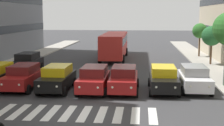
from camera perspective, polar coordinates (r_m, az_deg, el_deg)
The scene contains 13 objects.
ground_plane at distance 17.17m, azimuth -6.44°, elevation -9.01°, with size 180.00×180.00×0.00m, color #38383A.
crosswalk_markings at distance 17.17m, azimuth -6.44°, elevation -8.99°, with size 8.55×2.80×0.01m.
car_0 at distance 22.49m, azimuth 14.58°, elevation -2.65°, with size 2.02×4.44×1.72m.
car_1 at distance 21.85m, azimuth 9.25°, elevation -2.81°, with size 2.02×4.44×1.72m.
car_2 at distance 21.53m, azimuth 2.15°, elevation -2.87°, with size 2.02×4.44×1.72m.
car_3 at distance 21.58m, azimuth -3.26°, elevation -2.85°, with size 2.02×4.44×1.72m.
car_4 at distance 22.16m, azimuth -9.87°, elevation -2.66°, with size 2.02×4.44×1.72m.
car_5 at distance 23.18m, azimuth -15.72°, elevation -2.36°, with size 2.02×4.44×1.72m.
car_row2_0 at distance 30.15m, azimuth -15.04°, elevation 0.18°, with size 2.02×4.44×1.72m.
bus_behind_traffic at distance 37.21m, azimuth 0.45°, elevation 3.57°, with size 2.78×10.50×3.00m.
street_lamp_left at distance 23.63m, azimuth 18.62°, elevation 6.06°, with size 3.37×0.28×6.64m.
street_tree_2 at distance 33.85m, azimuth 17.54°, elevation 4.67°, with size 2.03×2.03×3.94m.
street_tree_3 at distance 39.97m, azimuth 15.57°, elevation 5.58°, with size 1.82×1.82×4.03m.
Camera 1 is at (-3.44, 15.99, 5.22)m, focal length 50.69 mm.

